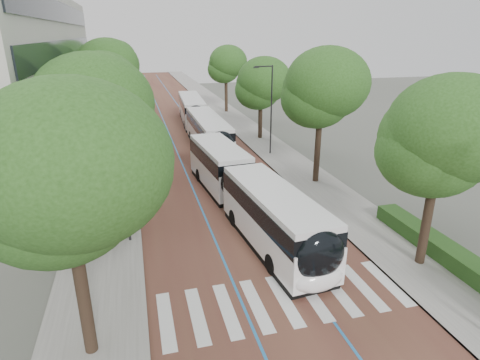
% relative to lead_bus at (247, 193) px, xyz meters
% --- Properties ---
extents(ground, '(160.00, 160.00, 0.00)m').
position_rel_lead_bus_xyz_m(ground, '(-0.93, -9.29, -1.63)').
color(ground, '#51544C').
rests_on(ground, ground).
extents(road, '(11.00, 140.00, 0.02)m').
position_rel_lead_bus_xyz_m(road, '(-0.93, 30.71, -1.62)').
color(road, '#572E27').
rests_on(road, ground).
extents(sidewalk_left, '(4.00, 140.00, 0.12)m').
position_rel_lead_bus_xyz_m(sidewalk_left, '(-8.43, 30.71, -1.57)').
color(sidewalk_left, gray).
rests_on(sidewalk_left, ground).
extents(sidewalk_right, '(4.00, 140.00, 0.12)m').
position_rel_lead_bus_xyz_m(sidewalk_right, '(6.57, 30.71, -1.57)').
color(sidewalk_right, gray).
rests_on(sidewalk_right, ground).
extents(kerb_left, '(0.20, 140.00, 0.14)m').
position_rel_lead_bus_xyz_m(kerb_left, '(-6.53, 30.71, -1.57)').
color(kerb_left, gray).
rests_on(kerb_left, ground).
extents(kerb_right, '(0.20, 140.00, 0.14)m').
position_rel_lead_bus_xyz_m(kerb_right, '(4.67, 30.71, -1.57)').
color(kerb_right, gray).
rests_on(kerb_right, ground).
extents(zebra_crossing, '(10.55, 3.60, 0.01)m').
position_rel_lead_bus_xyz_m(zebra_crossing, '(-0.73, -8.29, -1.60)').
color(zebra_crossing, silver).
rests_on(zebra_crossing, ground).
extents(lane_line_left, '(0.12, 126.00, 0.01)m').
position_rel_lead_bus_xyz_m(lane_line_left, '(-2.53, 30.71, -1.60)').
color(lane_line_left, '#236FB0').
rests_on(lane_line_left, road).
extents(lane_line_right, '(0.12, 126.00, 0.01)m').
position_rel_lead_bus_xyz_m(lane_line_right, '(0.67, 30.71, -1.60)').
color(lane_line_right, '#236FB0').
rests_on(lane_line_right, road).
extents(hedge, '(1.20, 14.00, 0.80)m').
position_rel_lead_bus_xyz_m(hedge, '(8.17, -9.29, -1.11)').
color(hedge, '#204718').
rests_on(hedge, sidewalk_right).
extents(streetlight_far, '(1.82, 0.20, 8.00)m').
position_rel_lead_bus_xyz_m(streetlight_far, '(5.69, 12.71, 3.19)').
color(streetlight_far, '#2C2C2E').
rests_on(streetlight_far, sidewalk_right).
extents(lamp_post_left, '(0.14, 0.14, 8.00)m').
position_rel_lead_bus_xyz_m(lamp_post_left, '(-7.03, -1.29, 2.49)').
color(lamp_post_left, '#2C2C2E').
rests_on(lamp_post_left, sidewalk_left).
extents(trees_left, '(6.12, 61.07, 9.80)m').
position_rel_lead_bus_xyz_m(trees_left, '(-8.43, 16.24, 5.12)').
color(trees_left, black).
rests_on(trees_left, ground).
extents(trees_right, '(5.96, 47.44, 9.39)m').
position_rel_lead_bus_xyz_m(trees_right, '(6.77, 11.13, 4.67)').
color(trees_right, black).
rests_on(trees_right, ground).
extents(lead_bus, '(4.15, 18.54, 3.20)m').
position_rel_lead_bus_xyz_m(lead_bus, '(0.00, 0.00, 0.00)').
color(lead_bus, black).
rests_on(lead_bus, ground).
extents(bus_queued_0, '(2.57, 12.40, 3.20)m').
position_rel_lead_bus_xyz_m(bus_queued_0, '(0.59, 15.55, -0.00)').
color(bus_queued_0, white).
rests_on(bus_queued_0, ground).
extents(bus_queued_1, '(3.22, 12.52, 3.20)m').
position_rel_lead_bus_xyz_m(bus_queued_1, '(0.91, 28.56, -0.00)').
color(bus_queued_1, white).
rests_on(bus_queued_1, ground).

